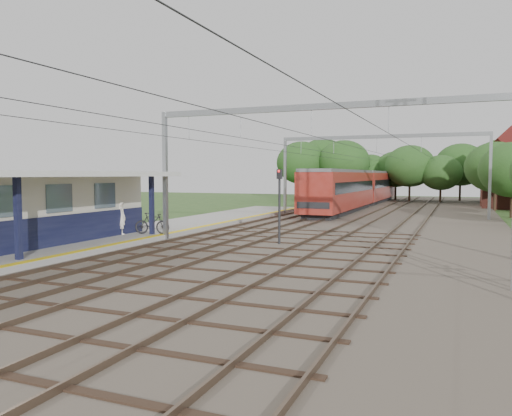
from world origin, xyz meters
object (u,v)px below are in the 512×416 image
Objects in this scene: signal_post at (279,200)px; bicycle at (152,223)px; train at (360,187)px; person at (121,218)px.

bicycle is at bearing -151.96° from signal_post.
bicycle is at bearing -99.41° from train.
person is 34.05m from train.
person is at bearing 104.50° from bicycle.
person is at bearing -147.41° from signal_post.
bicycle is 32.98m from train.
person is 1.70m from bicycle.
person reaches higher than bicycle.
train reaches higher than bicycle.
person is 8.87m from signal_post.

